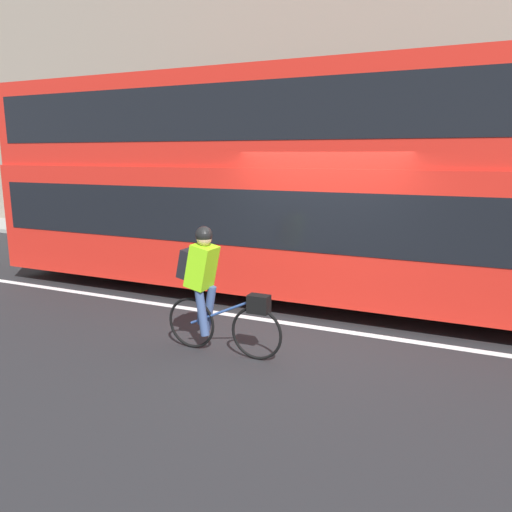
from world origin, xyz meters
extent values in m
plane|color=#232326|center=(0.00, 0.00, 0.00)|extent=(80.00, 80.00, 0.00)
cube|color=silver|center=(0.00, 0.03, 0.00)|extent=(50.00, 0.14, 0.01)
cube|color=gray|center=(0.00, 5.36, 0.06)|extent=(60.00, 1.99, 0.11)
cube|color=gray|center=(0.00, 6.50, 4.71)|extent=(60.00, 0.30, 9.42)
cylinder|color=black|center=(2.16, 1.52, 0.45)|extent=(0.90, 0.30, 0.90)
cylinder|color=black|center=(-4.39, 1.52, 0.45)|extent=(0.90, 0.30, 0.90)
cube|color=red|center=(-1.11, 1.52, 1.27)|extent=(10.58, 2.59, 1.99)
cube|color=black|center=(-1.11, 1.52, 1.51)|extent=(10.15, 2.61, 0.88)
cube|color=red|center=(-1.11, 1.52, 3.01)|extent=(10.58, 2.49, 1.50)
cube|color=black|center=(-1.11, 1.52, 3.09)|extent=(10.15, 2.51, 0.84)
torus|color=black|center=(-0.26, -1.37, 0.34)|extent=(0.67, 0.04, 0.67)
torus|color=black|center=(-1.18, -1.37, 0.34)|extent=(0.67, 0.04, 0.67)
cylinder|color=#2D4C8C|center=(-0.72, -1.37, 0.55)|extent=(0.94, 0.03, 0.46)
cylinder|color=#2D4C8C|center=(-1.07, -1.37, 0.58)|extent=(0.03, 0.03, 0.49)
cube|color=black|center=(-0.23, -1.37, 0.71)|extent=(0.26, 0.16, 0.22)
cube|color=#8CE019|center=(-1.00, -1.37, 1.10)|extent=(0.37, 0.32, 0.58)
cube|color=black|center=(-1.20, -1.37, 1.12)|extent=(0.21, 0.26, 0.38)
cylinder|color=#384C7A|center=(-0.96, -1.28, 0.53)|extent=(0.21, 0.11, 0.60)
cylinder|color=#384C7A|center=(-0.96, -1.46, 0.53)|extent=(0.19, 0.11, 0.60)
sphere|color=tan|center=(-0.96, -1.37, 1.45)|extent=(0.19, 0.19, 0.19)
sphere|color=black|center=(-0.96, -1.37, 1.50)|extent=(0.21, 0.21, 0.21)
camera|label=1|loc=(2.12, -6.58, 2.47)|focal=35.00mm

